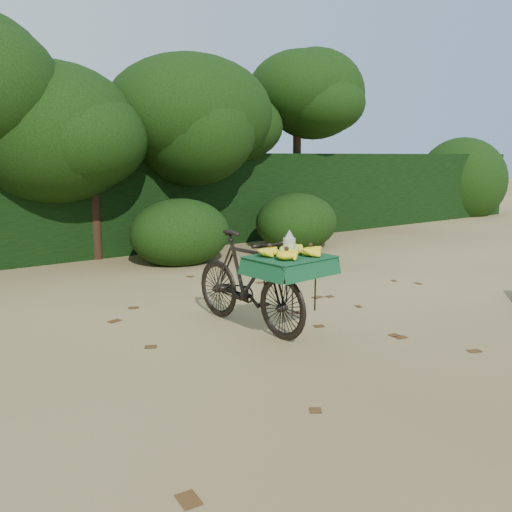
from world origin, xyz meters
TOP-DOWN VIEW (x-y plane):
  - ground at (0.00, 0.00)m, footprint 80.00×80.00m
  - vendor_bicycle at (0.42, 0.80)m, footprint 0.76×1.77m
  - hedge_backdrop at (0.00, 6.30)m, footprint 26.00×1.80m
  - tree_row at (-0.65, 5.50)m, footprint 14.50×2.00m
  - bush_clumps at (0.50, 4.30)m, footprint 8.80×1.70m
  - leaf_litter at (0.00, 0.65)m, footprint 7.00×7.30m

SIDE VIEW (x-z plane):
  - ground at x=0.00m, z-range 0.00..0.00m
  - leaf_litter at x=0.00m, z-range 0.00..0.01m
  - bush_clumps at x=0.50m, z-range 0.00..0.90m
  - vendor_bicycle at x=0.42m, z-range 0.01..1.01m
  - hedge_backdrop at x=0.00m, z-range 0.00..1.80m
  - tree_row at x=-0.65m, z-range 0.00..4.00m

